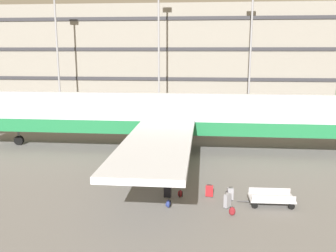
# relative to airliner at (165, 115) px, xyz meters

# --- Properties ---
(ground_plane) EXTENTS (600.00, 600.00, 0.00)m
(ground_plane) POSITION_rel_airliner_xyz_m (3.70, 0.90, -3.14)
(ground_plane) COLOR slate
(terminal_structure) EXTENTS (161.51, 20.25, 18.46)m
(terminal_structure) POSITION_rel_airliner_xyz_m (3.70, 54.43, 6.09)
(terminal_structure) COLOR gray
(terminal_structure) RESTS_ON ground_plane
(airliner) EXTENTS (42.27, 34.17, 10.73)m
(airliner) POSITION_rel_airliner_xyz_m (0.00, 0.00, 0.00)
(airliner) COLOR silver
(airliner) RESTS_ON ground_plane
(light_mast_left) EXTENTS (1.80, 0.50, 19.85)m
(light_mast_left) POSITION_rel_airliner_xyz_m (-24.30, 36.49, 8.44)
(light_mast_left) COLOR gray
(light_mast_left) RESTS_ON ground_plane
(light_mast_center_left) EXTENTS (1.80, 0.50, 22.21)m
(light_mast_center_left) POSITION_rel_airliner_xyz_m (-4.71, 36.49, 9.66)
(light_mast_center_left) COLOR gray
(light_mast_center_left) RESTS_ON ground_plane
(light_mast_center_right) EXTENTS (1.80, 0.50, 21.32)m
(light_mast_center_right) POSITION_rel_airliner_xyz_m (12.18, 36.49, 9.20)
(light_mast_center_right) COLOR gray
(light_mast_center_right) RESTS_ON ground_plane
(suitcase_red) EXTENTS (0.48, 0.30, 0.82)m
(suitcase_red) POSITION_rel_airliner_xyz_m (3.88, -11.07, -2.76)
(suitcase_red) COLOR #B21E23
(suitcase_red) RESTS_ON ground_plane
(suitcase_small) EXTENTS (0.47, 0.32, 0.95)m
(suitcase_small) POSITION_rel_airliner_xyz_m (1.30, -11.45, -2.70)
(suitcase_small) COLOR black
(suitcase_small) RESTS_ON ground_plane
(suitcase_large) EXTENTS (0.40, 0.31, 0.89)m
(suitcase_large) POSITION_rel_airliner_xyz_m (5.12, -11.53, -2.72)
(suitcase_large) COLOR gray
(suitcase_large) RESTS_ON ground_plane
(suitcase_laid_flat) EXTENTS (0.45, 0.49, 0.99)m
(suitcase_laid_flat) POSITION_rel_airliner_xyz_m (4.88, -12.62, -2.70)
(suitcase_laid_flat) COLOR gray
(suitcase_laid_flat) RESTS_ON ground_plane
(backpack_scuffed) EXTENTS (0.40, 0.39, 0.49)m
(backpack_scuffed) POSITION_rel_airliner_xyz_m (2.06, -11.28, -2.93)
(backpack_scuffed) COLOR maroon
(backpack_scuffed) RESTS_ON ground_plane
(backpack_black) EXTENTS (0.35, 0.36, 0.53)m
(backpack_black) POSITION_rel_airliner_xyz_m (1.46, -12.91, -2.91)
(backpack_black) COLOR navy
(backpack_black) RESTS_ON ground_plane
(backpack_orange) EXTENTS (0.38, 0.28, 0.54)m
(backpack_orange) POSITION_rel_airliner_xyz_m (5.07, -13.63, -2.91)
(backpack_orange) COLOR maroon
(backpack_orange) RESTS_ON ground_plane
(baggage_cart) EXTENTS (3.31, 1.35, 0.82)m
(baggage_cart) POSITION_rel_airliner_xyz_m (7.48, -12.00, -2.72)
(baggage_cart) COLOR #B7B7BC
(baggage_cart) RESTS_ON ground_plane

